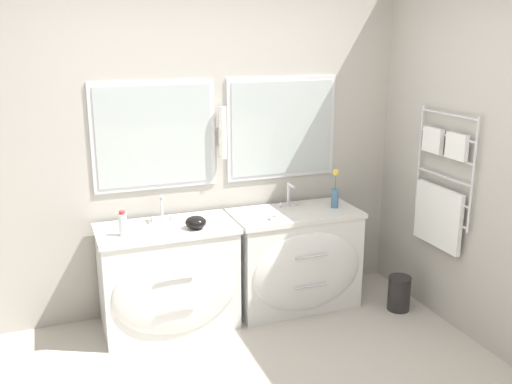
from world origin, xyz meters
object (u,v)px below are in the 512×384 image
flower_vase (335,192)px  waste_bin (399,292)px  amenity_bowl (196,222)px  vanity_left (169,277)px  toiletry_bottle (123,224)px  vanity_right (296,259)px

flower_vase → waste_bin: bearing=-43.3°
amenity_bowl → flower_vase: 1.16m
vanity_left → toiletry_bottle: bearing=-170.6°
toiletry_bottle → vanity_right: bearing=2.2°
amenity_bowl → vanity_right: bearing=5.8°
vanity_right → flower_vase: size_ratio=3.16×
vanity_right → amenity_bowl: 0.93m
vanity_right → toiletry_bottle: bearing=-177.8°
vanity_right → flower_vase: 0.60m
vanity_right → amenity_bowl: size_ratio=6.56×
toiletry_bottle → waste_bin: (2.05, -0.30, -0.71)m
vanity_right → amenity_bowl: amenity_bowl is taller
flower_vase → amenity_bowl: bearing=-174.9°
vanity_left → vanity_right: same height
amenity_bowl → waste_bin: (1.55, -0.27, -0.68)m
vanity_left → vanity_right: 1.01m
waste_bin → vanity_left: bearing=168.5°
amenity_bowl → waste_bin: 1.71m
vanity_left → amenity_bowl: amenity_bowl is taller
amenity_bowl → waste_bin: size_ratio=0.55×
waste_bin → amenity_bowl: bearing=170.1°
vanity_left → waste_bin: bearing=-11.5°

